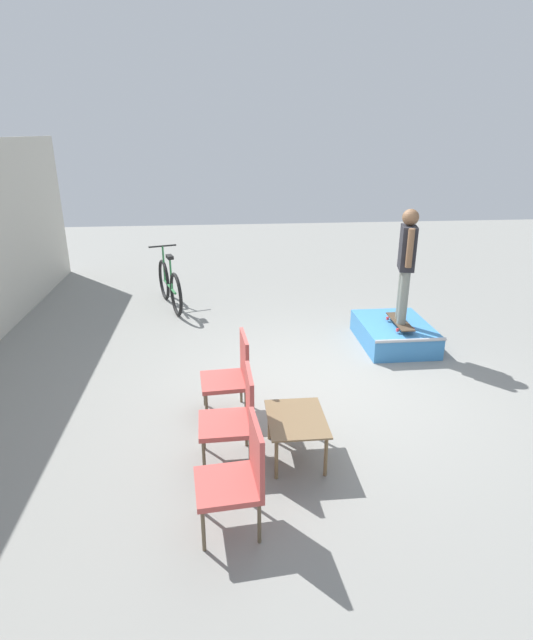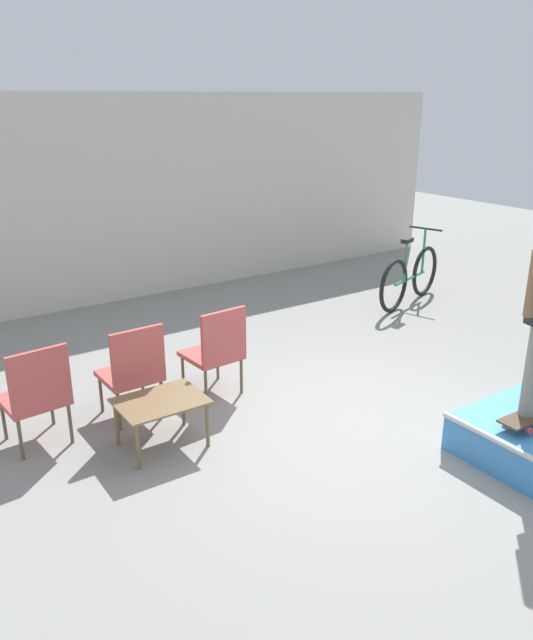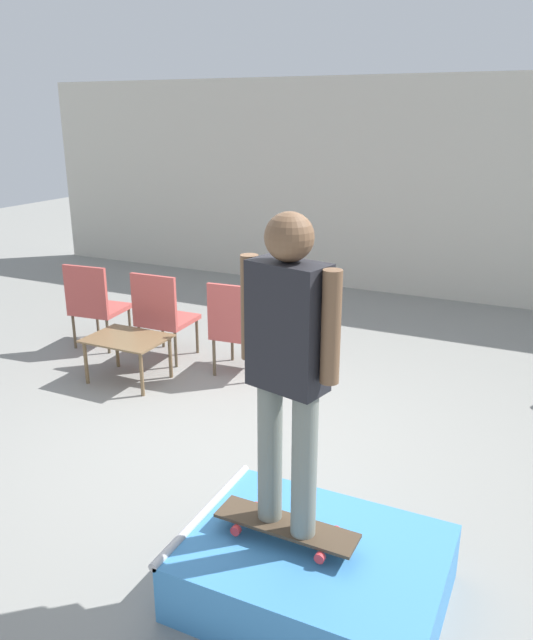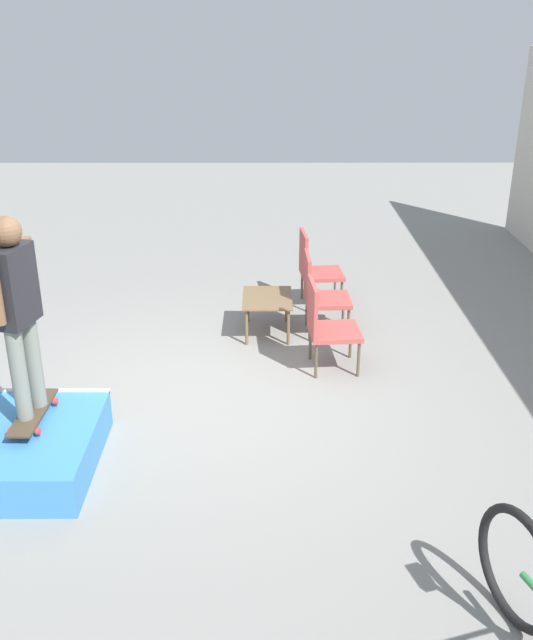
{
  "view_description": "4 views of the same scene",
  "coord_description": "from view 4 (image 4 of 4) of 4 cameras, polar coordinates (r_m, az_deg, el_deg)",
  "views": [
    {
      "loc": [
        -5.75,
        1.35,
        3.09
      ],
      "look_at": [
        0.11,
        0.78,
        0.86
      ],
      "focal_mm": 28.0,
      "sensor_mm": 36.0,
      "label": 1
    },
    {
      "loc": [
        -3.51,
        -3.9,
        2.95
      ],
      "look_at": [
        -0.31,
        0.83,
        0.88
      ],
      "focal_mm": 35.0,
      "sensor_mm": 36.0,
      "label": 2
    },
    {
      "loc": [
        2.09,
        -3.88,
        2.51
      ],
      "look_at": [
        -0.05,
        0.63,
        0.85
      ],
      "focal_mm": 35.0,
      "sensor_mm": 36.0,
      "label": 3
    },
    {
      "loc": [
        6.11,
        0.62,
        3.46
      ],
      "look_at": [
        0.13,
        0.63,
        0.88
      ],
      "focal_mm": 40.0,
      "sensor_mm": 36.0,
      "label": 4
    }
  ],
  "objects": [
    {
      "name": "patio_chair_center",
      "position": [
        8.23,
        4.24,
        2.3
      ],
      "size": [
        0.53,
        0.53,
        0.96
      ],
      "rotation": [
        0.0,
        0.0,
        3.17
      ],
      "color": "brown",
      "rests_on": "ground_plane"
    },
    {
      "name": "skate_ramp_box",
      "position": [
        6.26,
        -18.15,
        -9.75
      ],
      "size": [
        1.37,
        1.02,
        0.36
      ],
      "color": "#3D84C6",
      "rests_on": "ground_plane"
    },
    {
      "name": "coffee_table",
      "position": [
        8.25,
        0.07,
        1.44
      ],
      "size": [
        0.76,
        0.57,
        0.45
      ],
      "color": "brown",
      "rests_on": "ground_plane"
    },
    {
      "name": "patio_chair_right",
      "position": [
        7.39,
        4.74,
        -0.21
      ],
      "size": [
        0.56,
        0.56,
        0.96
      ],
      "rotation": [
        0.0,
        0.0,
        3.22
      ],
      "color": "brown",
      "rests_on": "ground_plane"
    },
    {
      "name": "person_skater",
      "position": [
        5.85,
        -19.36,
        1.32
      ],
      "size": [
        0.56,
        0.28,
        1.65
      ],
      "rotation": [
        0.0,
        0.0,
        -0.24
      ],
      "color": "gray",
      "rests_on": "skateboard_on_ramp"
    },
    {
      "name": "skateboard_on_ramp",
      "position": [
        6.26,
        -18.17,
        -7.03
      ],
      "size": [
        0.78,
        0.27,
        0.07
      ],
      "rotation": [
        0.0,
        0.0,
        -0.02
      ],
      "color": "#473828",
      "rests_on": "skate_ramp_box"
    },
    {
      "name": "ground_plane",
      "position": [
        7.05,
        -5.17,
        -6.21
      ],
      "size": [
        24.0,
        24.0,
        0.0
      ],
      "primitive_type": "plane",
      "color": "gray"
    },
    {
      "name": "patio_chair_left",
      "position": [
        9.06,
        3.84,
        4.32
      ],
      "size": [
        0.57,
        0.57,
        0.96
      ],
      "rotation": [
        0.0,
        0.0,
        3.23
      ],
      "color": "brown",
      "rests_on": "ground_plane"
    }
  ]
}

